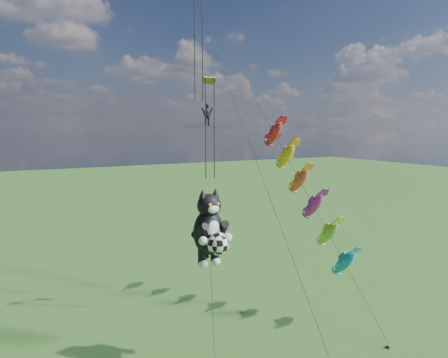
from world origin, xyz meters
TOP-DOWN VIEW (x-y plane):
  - cat_kite_rig at (4.35, 4.96)m, footprint 2.57×4.14m
  - fish_windsock_rig at (15.66, 8.83)m, footprint 1.65×15.94m
  - parafoil_rig at (8.30, 12.79)m, footprint 2.36×17.45m

SIDE VIEW (x-z plane):
  - cat_kite_rig at x=4.35m, z-range 3.21..14.93m
  - fish_windsock_rig at x=15.66m, z-range 1.12..19.10m
  - parafoil_rig at x=8.30m, z-range 4.16..31.31m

